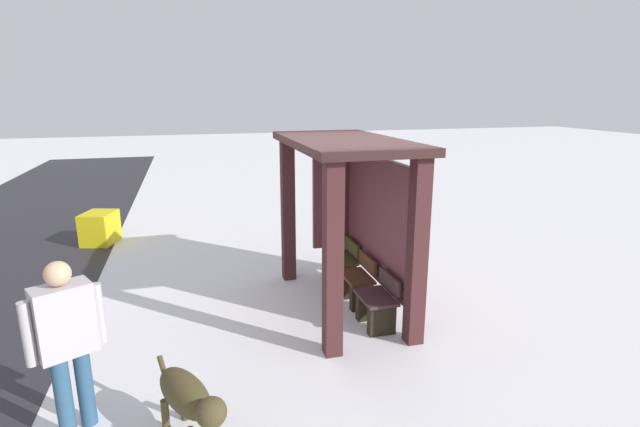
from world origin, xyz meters
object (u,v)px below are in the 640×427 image
(bus_shelter, at_px, (352,194))
(bench_right_inside, at_px, (377,306))
(bench_center_inside, at_px, (358,285))
(bench_left_inside, at_px, (342,267))
(grit_bin, at_px, (100,228))
(dog, at_px, (189,397))
(person_walking, at_px, (66,335))

(bus_shelter, height_order, bench_right_inside, bus_shelter)
(bench_center_inside, xyz_separation_m, bench_right_inside, (0.73, 0.00, -0.00))
(bench_right_inside, bearing_deg, bench_left_inside, -179.99)
(grit_bin, bearing_deg, bench_right_inside, 40.14)
(bench_center_inside, height_order, grit_bin, bench_center_inside)
(bench_right_inside, relative_size, dog, 0.69)
(bench_center_inside, distance_m, bench_right_inside, 0.73)
(bench_left_inside, bearing_deg, dog, -38.19)
(person_walking, distance_m, dog, 1.17)
(grit_bin, bearing_deg, bus_shelter, 44.77)
(bus_shelter, relative_size, person_walking, 1.72)
(bench_right_inside, bearing_deg, dog, -56.76)
(bench_right_inside, height_order, grit_bin, bench_right_inside)
(bench_center_inside, distance_m, grit_bin, 5.73)
(person_walking, bearing_deg, bench_right_inside, 108.85)
(bench_left_inside, height_order, dog, bench_left_inside)
(bus_shelter, height_order, person_walking, bus_shelter)
(bench_right_inside, bearing_deg, grit_bin, -139.86)
(bus_shelter, xyz_separation_m, bench_center_inside, (0.08, 0.09, -1.32))
(bench_right_inside, relative_size, grit_bin, 1.01)
(person_walking, height_order, dog, person_walking)
(bench_left_inside, xyz_separation_m, bench_center_inside, (0.73, -0.00, -0.00))
(bench_center_inside, xyz_separation_m, grit_bin, (-4.06, -4.04, 0.03))
(dog, bearing_deg, bus_shelter, 135.98)
(bench_center_inside, height_order, bench_right_inside, same)
(bus_shelter, height_order, bench_left_inside, bus_shelter)
(bench_right_inside, bearing_deg, bus_shelter, -173.86)
(person_walking, relative_size, grit_bin, 2.32)
(bench_left_inside, distance_m, bench_right_inside, 1.45)
(bus_shelter, distance_m, bench_center_inside, 1.33)
(bench_center_inside, distance_m, dog, 3.28)
(bus_shelter, xyz_separation_m, bench_left_inside, (-0.65, 0.09, -1.32))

